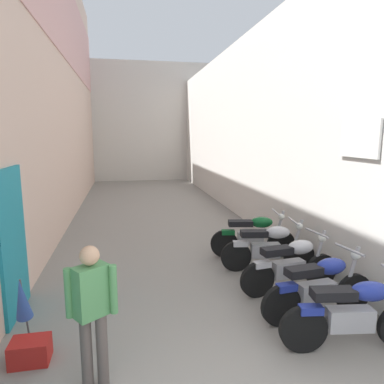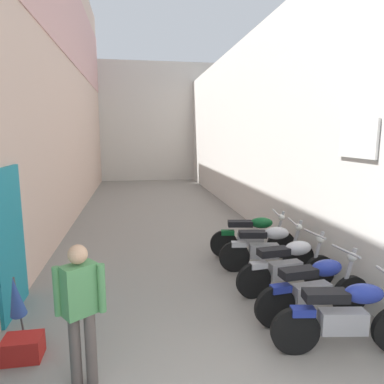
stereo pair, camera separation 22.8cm
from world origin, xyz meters
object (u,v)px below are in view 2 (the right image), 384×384
object	(u,v)px
motorcycle_second	(315,288)
umbrella_leaning	(16,297)
plastic_crate	(23,348)
motorcycle_nearest	(348,315)
motorcycle_third	(288,265)
pedestrian_by_doorway	(81,305)
motorcycle_fifth	(253,235)
motorcycle_fourth	(267,247)

from	to	relation	value
motorcycle_second	umbrella_leaning	world-z (taller)	motorcycle_second
plastic_crate	motorcycle_nearest	bearing A→B (deg)	-7.90
motorcycle_third	umbrella_leaning	size ratio (longest dim) A/B	1.91
motorcycle_third	umbrella_leaning	xyz separation A→B (m)	(-4.00, -0.84, 0.18)
pedestrian_by_doorway	plastic_crate	bearing A→B (deg)	144.18
plastic_crate	motorcycle_second	bearing A→B (deg)	3.45
motorcycle_nearest	motorcycle_third	distance (m)	1.65
motorcycle_fifth	umbrella_leaning	distance (m)	4.77
umbrella_leaning	motorcycle_third	bearing A→B (deg)	11.92
motorcycle_second	pedestrian_by_doorway	xyz separation A→B (m)	(-3.09, -0.80, 0.42)
motorcycle_fourth	umbrella_leaning	distance (m)	4.38
motorcycle_second	umbrella_leaning	size ratio (longest dim) A/B	1.91
motorcycle_third	pedestrian_by_doorway	xyz separation A→B (m)	(-3.09, -1.68, 0.42)
motorcycle_nearest	plastic_crate	world-z (taller)	motorcycle_nearest
motorcycle_nearest	pedestrian_by_doorway	world-z (taller)	pedestrian_by_doorway
plastic_crate	motorcycle_fifth	bearing A→B (deg)	36.29
motorcycle_nearest	motorcycle_second	world-z (taller)	same
motorcycle_second	motorcycle_fourth	size ratio (longest dim) A/B	1.00
motorcycle_second	pedestrian_by_doorway	size ratio (longest dim) A/B	1.18
motorcycle_second	motorcycle_third	bearing A→B (deg)	90.00
umbrella_leaning	motorcycle_fifth	bearing A→B (deg)	32.88
motorcycle_third	motorcycle_fourth	bearing A→B (deg)	90.00
motorcycle_second	umbrella_leaning	distance (m)	4.00
motorcycle_fourth	plastic_crate	world-z (taller)	motorcycle_fourth
motorcycle_second	motorcycle_third	distance (m)	0.87
motorcycle_fourth	plastic_crate	distance (m)	4.40
motorcycle_nearest	motorcycle_third	bearing A→B (deg)	90.00
motorcycle_third	motorcycle_fourth	size ratio (longest dim) A/B	1.00
motorcycle_nearest	pedestrian_by_doorway	distance (m)	3.12
pedestrian_by_doorway	plastic_crate	xyz separation A→B (m)	(-0.79, 0.57, -0.78)
motorcycle_second	pedestrian_by_doorway	bearing A→B (deg)	-165.46
motorcycle_fifth	umbrella_leaning	xyz separation A→B (m)	(-4.00, -2.59, 0.18)
umbrella_leaning	motorcycle_fourth	bearing A→B (deg)	24.09
motorcycle_third	motorcycle_nearest	bearing A→B (deg)	-90.00
plastic_crate	umbrella_leaning	xyz separation A→B (m)	(-0.12, 0.26, 0.54)
motorcycle_nearest	motorcycle_second	distance (m)	0.77
motorcycle_fourth	motorcycle_fifth	world-z (taller)	same
motorcycle_fifth	motorcycle_nearest	bearing A→B (deg)	-90.00
plastic_crate	pedestrian_by_doorway	bearing A→B (deg)	-35.82
motorcycle_third	plastic_crate	size ratio (longest dim) A/B	4.20
motorcycle_second	umbrella_leaning	bearing A→B (deg)	179.57
motorcycle_fifth	pedestrian_by_doorway	xyz separation A→B (m)	(-3.09, -3.42, 0.42)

